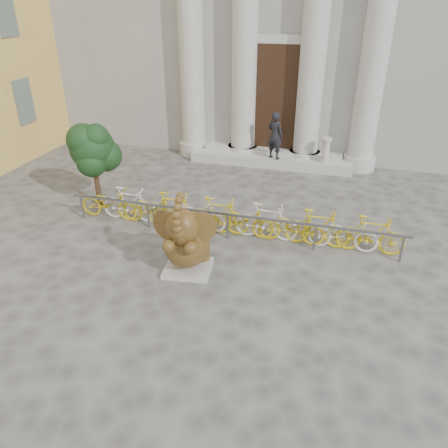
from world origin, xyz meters
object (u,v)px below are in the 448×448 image
(elephant_statue, at_px, (187,242))
(tree, at_px, (93,149))
(pedestrian, at_px, (275,135))
(bike_rack, at_px, (229,217))

(elephant_statue, bearing_deg, tree, 137.50)
(elephant_statue, distance_m, tree, 4.74)
(elephant_statue, bearing_deg, pedestrian, 77.00)
(bike_rack, relative_size, pedestrian, 5.27)
(elephant_statue, height_order, tree, tree)
(tree, distance_m, pedestrian, 6.53)
(elephant_statue, distance_m, bike_rack, 2.06)
(pedestrian, bearing_deg, tree, 70.50)
(bike_rack, distance_m, pedestrian, 5.41)
(elephant_statue, relative_size, pedestrian, 1.25)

